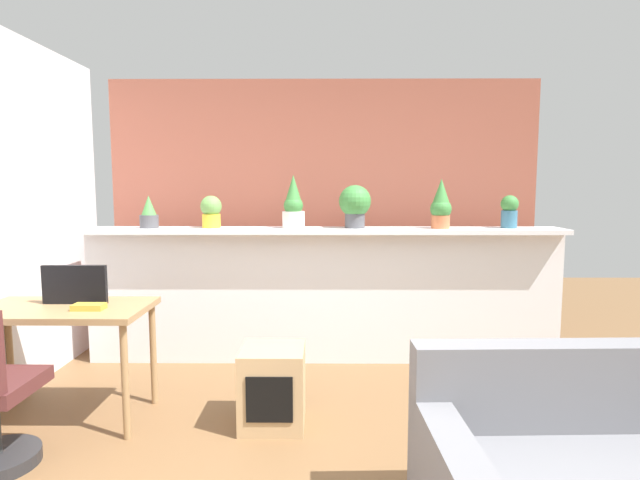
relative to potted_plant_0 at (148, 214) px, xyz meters
The scene contains 13 objects.
divider_wall 1.64m from the potted_plant_0, ahead, with size 4.01×0.16×1.12m, color silver.
plant_shelf 1.48m from the potted_plant_0, ahead, with size 4.01×0.36×0.04m, color silver.
brick_wall_behind 1.60m from the potted_plant_0, 23.37° to the left, with size 4.01×0.10×2.50m, color #9E5442.
potted_plant_0 is the anchor object (origin of this frame).
potted_plant_1 0.52m from the potted_plant_0, ahead, with size 0.18×0.18×0.27m.
potted_plant_2 1.22m from the potted_plant_0, ahead, with size 0.19×0.19×0.45m.
potted_plant_3 1.73m from the potted_plant_0, ahead, with size 0.27×0.27×0.36m.
potted_plant_4 2.44m from the potted_plant_0, ahead, with size 0.17×0.17×0.41m.
potted_plant_5 3.03m from the potted_plant_0, ahead, with size 0.15×0.15×0.28m.
desk 1.27m from the potted_plant_0, 101.03° to the right, with size 1.10×0.60×0.75m.
tv_monitor 1.10m from the potted_plant_0, 98.41° to the right, with size 0.41×0.04×0.25m, color black.
side_cube_shelf 1.93m from the potted_plant_0, 45.25° to the right, with size 0.40×0.41×0.50m.
book_on_desk 1.28m from the potted_plant_0, 89.52° to the right, with size 0.19×0.10×0.04m, color gold.
Camera 1 is at (0.00, -2.28, 1.52)m, focal length 28.48 mm.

